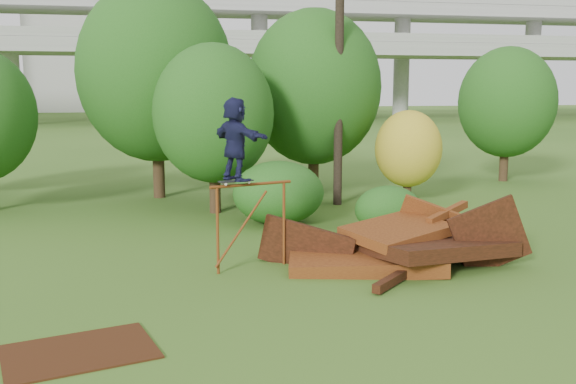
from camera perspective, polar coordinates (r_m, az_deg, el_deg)
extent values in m
plane|color=#2D5116|center=(12.23, 5.65, -8.78)|extent=(240.00, 240.00, 0.00)
cube|color=#441D0C|center=(13.86, 6.87, -5.86)|extent=(3.59, 2.68, 0.54)
cube|color=black|center=(14.08, 13.10, -4.80)|extent=(3.40, 2.64, 0.59)
cube|color=#441D0C|center=(14.19, 9.73, -3.41)|extent=(2.67, 2.34, 0.47)
cube|color=black|center=(14.34, 17.47, -3.78)|extent=(1.85, 0.44, 1.81)
cube|color=#441D0C|center=(15.32, 12.11, -3.12)|extent=(1.40, 1.12, 1.60)
cube|color=black|center=(13.87, 1.63, -5.06)|extent=(1.99, 1.18, 1.42)
cube|color=black|center=(12.89, 9.85, -7.37)|extent=(1.59, 1.58, 0.17)
cube|color=#441D0C|center=(15.14, 14.00, -1.79)|extent=(1.38, 0.98, 0.38)
cylinder|color=brown|center=(13.13, -6.27, -3.45)|extent=(0.06, 0.06, 1.80)
cylinder|color=brown|center=(13.78, -0.36, -2.80)|extent=(0.06, 0.06, 1.80)
cylinder|color=brown|center=(13.27, -3.28, 0.68)|extent=(1.77, 0.60, 0.06)
cube|color=black|center=(13.12, -4.65, 0.98)|extent=(0.75, 0.40, 0.02)
cylinder|color=beige|center=(12.95, -5.56, 0.70)|extent=(0.06, 0.04, 0.05)
cylinder|color=beige|center=(13.09, -5.83, 0.79)|extent=(0.06, 0.04, 0.05)
cylinder|color=beige|center=(13.16, -3.48, 0.86)|extent=(0.06, 0.04, 0.05)
cylinder|color=beige|center=(13.30, -3.77, 0.95)|extent=(0.06, 0.04, 0.05)
imported|color=#17183A|center=(13.02, -4.70, 4.71)|extent=(1.22, 1.60, 1.69)
cube|color=#361B0B|center=(9.98, -18.04, -13.35)|extent=(2.40, 1.98, 0.03)
cylinder|color=black|center=(22.67, -11.43, 2.44)|extent=(0.40, 0.40, 2.33)
ellipsoid|color=#1B4813|center=(22.53, -11.69, 10.41)|extent=(5.28, 5.28, 6.08)
cylinder|color=black|center=(19.65, -6.51, 0.56)|extent=(0.34, 0.34, 1.67)
ellipsoid|color=#1B4813|center=(19.45, -6.63, 6.97)|extent=(3.63, 3.63, 4.17)
cylinder|color=black|center=(22.76, 2.28, 2.28)|extent=(0.38, 0.38, 2.05)
ellipsoid|color=#1B4813|center=(22.59, 2.32, 9.29)|extent=(4.68, 4.68, 5.38)
cylinder|color=black|center=(21.83, 10.55, 0.39)|extent=(0.28, 0.28, 0.96)
ellipsoid|color=#A58C19|center=(21.67, 10.65, 3.81)|extent=(2.22, 2.22, 2.55)
cylinder|color=black|center=(27.72, 18.64, 2.75)|extent=(0.35, 0.35, 1.76)
ellipsoid|color=#1B4813|center=(27.57, 18.89, 7.56)|extent=(3.87, 3.87, 4.45)
ellipsoid|color=#1B4813|center=(17.88, -0.87, -0.06)|extent=(2.56, 2.37, 1.77)
ellipsoid|color=#1B4813|center=(16.97, 8.93, -1.56)|extent=(1.78, 1.63, 1.26)
cylinder|color=black|center=(20.79, 4.58, 12.24)|extent=(0.28, 0.28, 9.76)
cube|color=gray|center=(71.31, -9.09, 12.50)|extent=(160.00, 9.00, 1.40)
cube|color=gray|center=(77.72, -9.41, 15.91)|extent=(160.00, 9.00, 1.40)
cylinder|color=gray|center=(72.55, -23.52, 8.64)|extent=(2.20, 2.20, 8.00)
cylinder|color=gray|center=(71.18, -9.01, 9.29)|extent=(2.20, 2.20, 8.00)
cylinder|color=gray|center=(74.28, 5.19, 9.35)|extent=(2.20, 2.20, 8.00)
cube|color=#9E9E99|center=(114.24, -18.50, 13.89)|extent=(14.00, 14.00, 28.00)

